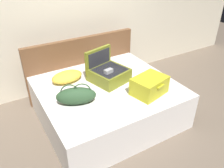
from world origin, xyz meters
TOP-DOWN VIEW (x-y plane):
  - ground_plane at (0.00, 0.00)m, footprint 12.00×12.00m
  - back_wall at (0.00, 1.65)m, footprint 8.00×0.10m
  - bed at (0.00, 0.40)m, footprint 1.90×1.70m
  - headboard at (0.00, 1.29)m, footprint 1.94×0.08m
  - hard_case_large at (0.09, 0.55)m, footprint 0.60×0.61m
  - hard_case_medium at (0.39, -0.05)m, footprint 0.52×0.44m
  - duffel_bag at (-0.55, 0.23)m, footprint 0.55×0.40m
  - pillow_near_headboard at (-0.45, 0.83)m, footprint 0.50×0.35m

SIDE VIEW (x-z plane):
  - ground_plane at x=0.00m, z-range 0.00..0.00m
  - bed at x=0.00m, z-range 0.00..0.56m
  - headboard at x=0.00m, z-range 0.00..1.02m
  - pillow_near_headboard at x=-0.45m, z-range 0.56..0.71m
  - duffel_bag at x=-0.55m, z-range 0.53..0.82m
  - hard_case_medium at x=0.39m, z-range 0.56..0.81m
  - hard_case_large at x=0.09m, z-range 0.46..0.91m
  - back_wall at x=0.00m, z-range 0.00..2.60m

